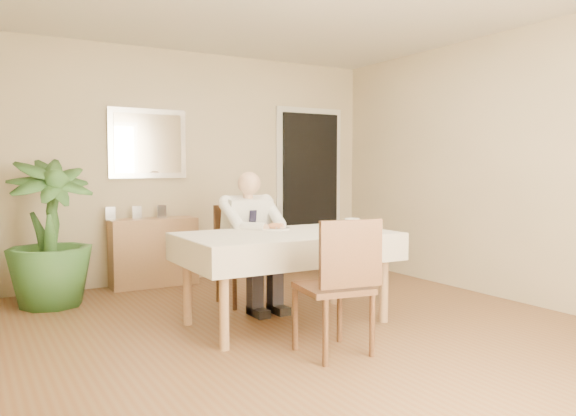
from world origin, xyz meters
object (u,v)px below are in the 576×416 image
dining_table (287,243)px  sideboard (154,252)px  chair_far (240,247)px  chair_near (340,279)px  potted_palm (50,233)px  seated_man (254,233)px  coffee_mug (352,224)px

dining_table → sideboard: size_ratio=1.87×
chair_far → chair_near: size_ratio=0.98×
chair_near → sideboard: (-0.40, 2.92, -0.16)m
potted_palm → dining_table: bearing=-45.2°
seated_man → sideboard: size_ratio=1.35×
coffee_mug → potted_palm: potted_palm is taller
coffee_mug → potted_palm: (-2.15, 1.76, -0.12)m
seated_man → coffee_mug: seated_man is taller
chair_far → sideboard: chair_far is taller
dining_table → chair_far: bearing=90.5°
dining_table → sideboard: 2.11m
chair_far → sideboard: 1.25m
seated_man → coffee_mug: 0.93m
sideboard → chair_near: bearing=-81.1°
coffee_mug → seated_man: bearing=126.7°
sideboard → potted_palm: size_ratio=0.67×
chair_far → dining_table: bearing=-90.0°
chair_far → chair_near: (-0.10, -1.78, 0.01)m
dining_table → potted_palm: bearing=135.4°
dining_table → coffee_mug: size_ratio=12.76×
dining_table → seated_man: size_ratio=1.38×
dining_table → chair_far: size_ratio=1.86×
chair_near → chair_far: bearing=95.7°
sideboard → dining_table: bearing=-75.0°
coffee_mug → potted_palm: bearing=140.8°
chair_far → seated_man: seated_man is taller
coffee_mug → sideboard: size_ratio=0.15×
dining_table → sideboard: bearing=104.5°
chair_far → sideboard: size_ratio=1.01×
seated_man → sideboard: bearing=109.3°
chair_near → potted_palm: (-1.50, 2.50, 0.15)m
potted_palm → chair_far: bearing=-24.3°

